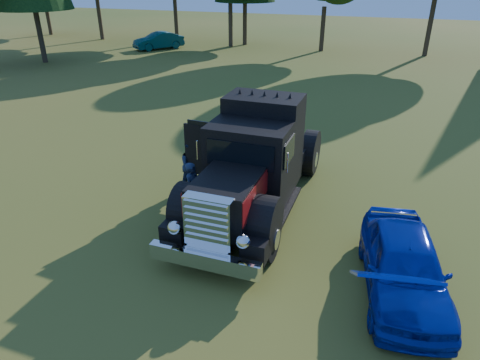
% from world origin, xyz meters
% --- Properties ---
extents(ground, '(120.00, 120.00, 0.00)m').
position_xyz_m(ground, '(0.00, 0.00, 0.00)').
color(ground, '#395418').
rests_on(ground, ground).
extents(diamond_t_truck, '(3.38, 7.16, 3.00)m').
position_xyz_m(diamond_t_truck, '(-1.28, 2.95, 1.28)').
color(diamond_t_truck, black).
rests_on(diamond_t_truck, ground).
extents(hotrod_coupe, '(2.16, 4.26, 1.89)m').
position_xyz_m(hotrod_coupe, '(2.67, 0.68, 0.66)').
color(hotrod_coupe, '#063095').
rests_on(hotrod_coupe, ground).
extents(spectator_near, '(0.44, 0.61, 1.55)m').
position_xyz_m(spectator_near, '(-2.68, 2.07, 0.78)').
color(spectator_near, '#20294C').
rests_on(spectator_near, ground).
extents(spectator_far, '(0.98, 1.01, 1.63)m').
position_xyz_m(spectator_far, '(-3.29, 3.31, 0.82)').
color(spectator_far, '#1F2C4A').
rests_on(spectator_far, ground).
extents(distant_teal_car, '(3.65, 4.17, 1.36)m').
position_xyz_m(distant_teal_car, '(-17.03, 25.80, 0.68)').
color(distant_teal_car, '#092E39').
rests_on(distant_teal_car, ground).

